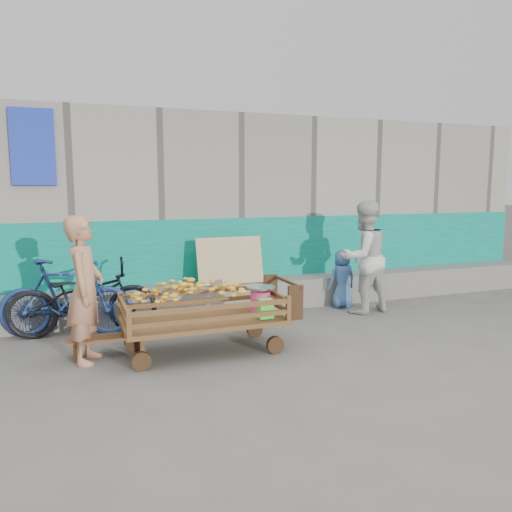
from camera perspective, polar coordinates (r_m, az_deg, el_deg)
name	(u,v)px	position (r m, az deg, el deg)	size (l,w,h in m)	color
ground	(268,365)	(5.44, 1.36, -12.34)	(80.00, 80.00, 0.00)	#595550
building_wall	(182,210)	(8.99, -8.44, 5.21)	(12.00, 3.50, 3.00)	gray
banana_cart	(200,304)	(5.69, -6.40, -5.48)	(1.97, 0.90, 0.84)	brown
bench	(109,341)	(5.91, -16.46, -9.32)	(0.89, 0.27, 0.22)	brown
vendor_man	(85,290)	(5.63, -18.95, -3.66)	(0.58, 0.38, 1.59)	tan
woman	(364,257)	(7.60, 12.19, -0.13)	(0.82, 0.64, 1.68)	silver
child	(342,279)	(7.89, 9.83, -2.58)	(0.45, 0.29, 0.91)	#3A629F
bicycle_dark	(83,298)	(6.72, -19.14, -4.55)	(0.64, 1.83, 0.96)	black
bicycle_blue	(66,298)	(6.72, -20.88, -4.52)	(0.47, 1.65, 0.99)	navy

